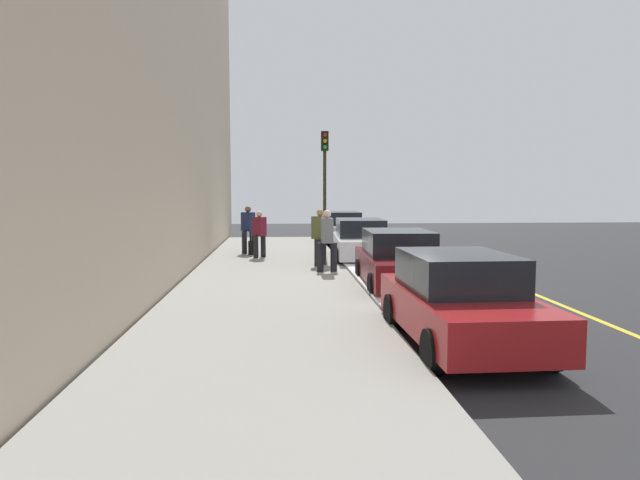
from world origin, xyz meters
The scene contains 14 objects.
ground_plane centered at (0.00, 0.00, 0.00)m, with size 56.00×56.00×0.00m, color #28282B.
sidewalk centered at (0.00, -3.30, 0.07)m, with size 28.00×4.60×0.15m, color gray.
lane_stripe_centre centered at (0.00, 3.20, 0.00)m, with size 28.00×0.14×0.01m, color gold.
snow_bank_curb centered at (-0.17, -0.70, 0.11)m, with size 7.78×0.56×0.22m, color white.
parked_car_silver centered at (-11.86, -0.04, 0.76)m, with size 4.61×1.98×1.51m.
parked_car_white centered at (-4.97, -0.16, 0.76)m, with size 4.62×2.03×1.51m.
parked_car_maroon centered at (0.78, 0.01, 0.76)m, with size 4.26×1.98×1.51m.
parked_car_red centered at (6.04, -0.09, 0.76)m, with size 4.23×1.96×1.51m.
pedestrian_burgundy_coat centered at (-5.24, -3.74, 1.03)m, with size 0.51×0.52×1.66m.
pedestrian_olive_coat centered at (-3.01, -1.74, 1.11)m, with size 0.54×0.57×1.80m.
pedestrian_navy_coat centered at (-6.65, -4.22, 1.10)m, with size 0.55×0.56×1.79m.
pedestrian_grey_coat centered at (-1.56, -1.63, 1.12)m, with size 0.50×0.60×1.81m.
traffic_light_pole centered at (-5.79, -1.37, 3.19)m, with size 0.35×0.26×4.51m.
rolling_suitcase centered at (-6.17, -4.08, 0.40)m, with size 0.34×0.22×0.86m.
Camera 1 is at (14.92, -2.99, 2.54)m, focal length 31.84 mm.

